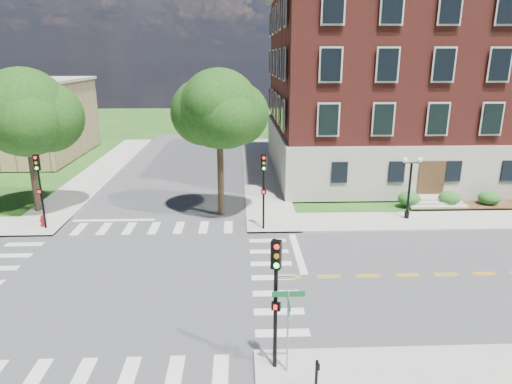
{
  "coord_description": "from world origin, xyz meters",
  "views": [
    {
      "loc": [
        5.52,
        -20.65,
        10.62
      ],
      "look_at": [
        6.49,
        4.41,
        3.2
      ],
      "focal_mm": 32.0,
      "sensor_mm": 36.0,
      "label": 1
    }
  ],
  "objects_px": {
    "traffic_signal_se": "(276,289)",
    "fire_hydrant": "(43,221)",
    "traffic_signal_ne": "(264,182)",
    "street_sign_pole": "(288,316)",
    "traffic_signal_nw": "(39,182)",
    "twin_lamp_west": "(410,184)",
    "push_button_post": "(317,375)"
  },
  "relations": [
    {
      "from": "traffic_signal_se",
      "to": "fire_hydrant",
      "type": "relative_size",
      "value": 6.4
    },
    {
      "from": "traffic_signal_se",
      "to": "traffic_signal_ne",
      "type": "height_order",
      "value": "same"
    },
    {
      "from": "street_sign_pole",
      "to": "fire_hydrant",
      "type": "relative_size",
      "value": 4.13
    },
    {
      "from": "traffic_signal_se",
      "to": "street_sign_pole",
      "type": "bearing_deg",
      "value": -31.7
    },
    {
      "from": "traffic_signal_nw",
      "to": "twin_lamp_west",
      "type": "relative_size",
      "value": 1.13
    },
    {
      "from": "push_button_post",
      "to": "traffic_signal_nw",
      "type": "bearing_deg",
      "value": 133.68
    },
    {
      "from": "traffic_signal_nw",
      "to": "push_button_post",
      "type": "xyz_separation_m",
      "value": [
        14.85,
        -15.54,
        -2.39
      ]
    },
    {
      "from": "street_sign_pole",
      "to": "push_button_post",
      "type": "bearing_deg",
      "value": -52.93
    },
    {
      "from": "traffic_signal_se",
      "to": "twin_lamp_west",
      "type": "relative_size",
      "value": 1.13
    },
    {
      "from": "push_button_post",
      "to": "traffic_signal_ne",
      "type": "bearing_deg",
      "value": 93.45
    },
    {
      "from": "street_sign_pole",
      "to": "traffic_signal_ne",
      "type": "bearing_deg",
      "value": 90.28
    },
    {
      "from": "traffic_signal_nw",
      "to": "street_sign_pole",
      "type": "relative_size",
      "value": 1.55
    },
    {
      "from": "traffic_signal_se",
      "to": "push_button_post",
      "type": "xyz_separation_m",
      "value": [
        1.24,
        -1.35,
        -2.39
      ]
    },
    {
      "from": "traffic_signal_se",
      "to": "traffic_signal_ne",
      "type": "distance_m",
      "value": 13.57
    },
    {
      "from": "traffic_signal_ne",
      "to": "twin_lamp_west",
      "type": "relative_size",
      "value": 1.13
    },
    {
      "from": "street_sign_pole",
      "to": "traffic_signal_se",
      "type": "bearing_deg",
      "value": 148.3
    },
    {
      "from": "traffic_signal_ne",
      "to": "fire_hydrant",
      "type": "distance_m",
      "value": 14.53
    },
    {
      "from": "traffic_signal_ne",
      "to": "street_sign_pole",
      "type": "bearing_deg",
      "value": -89.72
    },
    {
      "from": "traffic_signal_nw",
      "to": "fire_hydrant",
      "type": "relative_size",
      "value": 6.4
    },
    {
      "from": "traffic_signal_ne",
      "to": "fire_hydrant",
      "type": "relative_size",
      "value": 6.4
    },
    {
      "from": "traffic_signal_se",
      "to": "traffic_signal_ne",
      "type": "bearing_deg",
      "value": 88.56
    },
    {
      "from": "traffic_signal_se",
      "to": "push_button_post",
      "type": "relative_size",
      "value": 4.0
    },
    {
      "from": "street_sign_pole",
      "to": "push_button_post",
      "type": "relative_size",
      "value": 2.58
    },
    {
      "from": "traffic_signal_nw",
      "to": "fire_hydrant",
      "type": "distance_m",
      "value": 2.76
    },
    {
      "from": "traffic_signal_se",
      "to": "street_sign_pole",
      "type": "height_order",
      "value": "traffic_signal_se"
    },
    {
      "from": "twin_lamp_west",
      "to": "street_sign_pole",
      "type": "distance_m",
      "value": 18.23
    },
    {
      "from": "fire_hydrant",
      "to": "twin_lamp_west",
      "type": "bearing_deg",
      "value": 1.44
    },
    {
      "from": "traffic_signal_nw",
      "to": "twin_lamp_west",
      "type": "bearing_deg",
      "value": 2.28
    },
    {
      "from": "traffic_signal_nw",
      "to": "push_button_post",
      "type": "relative_size",
      "value": 4.0
    },
    {
      "from": "traffic_signal_ne",
      "to": "push_button_post",
      "type": "height_order",
      "value": "traffic_signal_ne"
    },
    {
      "from": "traffic_signal_ne",
      "to": "fire_hydrant",
      "type": "bearing_deg",
      "value": 176.09
    },
    {
      "from": "traffic_signal_ne",
      "to": "traffic_signal_se",
      "type": "bearing_deg",
      "value": -91.44
    }
  ]
}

